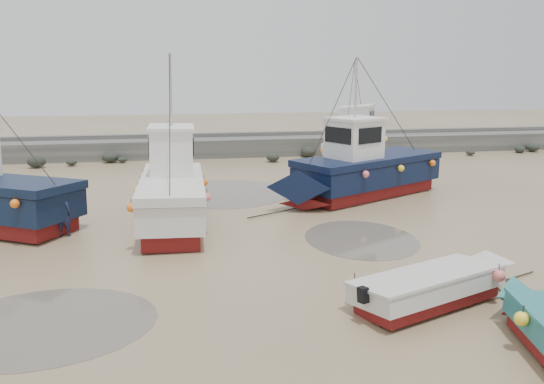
{
  "coord_description": "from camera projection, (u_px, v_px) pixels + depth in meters",
  "views": [
    {
      "loc": [
        -0.79,
        -13.82,
        5.57
      ],
      "look_at": [
        2.44,
        4.35,
        1.4
      ],
      "focal_mm": 35.0,
      "sensor_mm": 36.0,
      "label": 1
    }
  ],
  "objects": [
    {
      "name": "ground",
      "position": [
        213.0,
        279.0,
        14.63
      ],
      "size": [
        120.0,
        120.0,
        0.0
      ],
      "primitive_type": "plane",
      "color": "#97815E",
      "rests_on": "ground"
    },
    {
      "name": "seawall",
      "position": [
        191.0,
        148.0,
        35.62
      ],
      "size": [
        60.0,
        4.92,
        1.5
      ],
      "color": "#62635E",
      "rests_on": "ground"
    },
    {
      "name": "puddle_a",
      "position": [
        43.0,
        324.0,
        11.98
      ],
      "size": [
        5.09,
        5.09,
        0.01
      ],
      "primitive_type": "cylinder",
      "color": "#5A5349",
      "rests_on": "ground"
    },
    {
      "name": "puddle_b",
      "position": [
        361.0,
        239.0,
        18.17
      ],
      "size": [
        3.82,
        3.82,
        0.01
      ],
      "primitive_type": "cylinder",
      "color": "#5A5349",
      "rests_on": "ground"
    },
    {
      "name": "puddle_d",
      "position": [
        227.0,
        193.0,
        25.09
      ],
      "size": [
        5.82,
        5.82,
        0.01
      ],
      "primitive_type": "cylinder",
      "color": "#5A5349",
      "rests_on": "ground"
    },
    {
      "name": "dinghy_3",
      "position": [
        440.0,
        282.0,
        13.01
      ],
      "size": [
        6.06,
        3.06,
        1.43
      ],
      "rotation": [
        0.0,
        0.0,
        -1.21
      ],
      "color": "maroon",
      "rests_on": "ground"
    },
    {
      "name": "cabin_boat_1",
      "position": [
        172.0,
        188.0,
        19.8
      ],
      "size": [
        2.76,
        9.56,
        6.22
      ],
      "rotation": [
        0.0,
        0.0,
        -0.01
      ],
      "color": "maroon",
      "rests_on": "ground"
    },
    {
      "name": "cabin_boat_2",
      "position": [
        359.0,
        169.0,
        23.92
      ],
      "size": [
        9.9,
        6.27,
        6.22
      ],
      "rotation": [
        0.0,
        0.0,
        2.05
      ],
      "color": "maroon",
      "rests_on": "ground"
    },
    {
      "name": "cabin_boat_3",
      "position": [
        360.0,
        144.0,
        31.9
      ],
      "size": [
        5.9,
        8.57,
        6.22
      ],
      "rotation": [
        0.0,
        0.0,
        -0.53
      ],
      "color": "maroon",
      "rests_on": "ground"
    },
    {
      "name": "person",
      "position": [
        65.0,
        236.0,
        18.45
      ],
      "size": [
        0.59,
        0.39,
        1.58
      ],
      "primitive_type": "imported",
      "rotation": [
        0.0,
        0.0,
        3.17
      ],
      "color": "#1B1F3E",
      "rests_on": "ground"
    }
  ]
}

